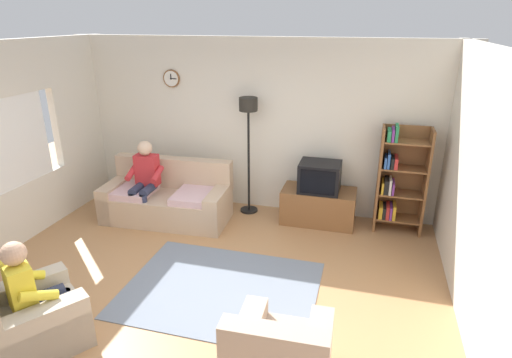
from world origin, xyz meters
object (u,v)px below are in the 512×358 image
(couch, at_px, (168,200))
(person_in_left_armchair, at_px, (32,289))
(tv_stand, at_px, (318,206))
(floor_lamp, at_px, (248,124))
(tv, at_px, (320,177))
(armchair_near_window, at_px, (29,320))
(person_on_couch, at_px, (145,177))
(bookshelf, at_px, (398,180))

(couch, relative_size, person_in_left_armchair, 1.73)
(tv_stand, bearing_deg, floor_lamp, 175.00)
(tv_stand, distance_m, tv, 0.49)
(tv, xyz_separation_m, armchair_near_window, (-2.29, -3.34, -0.46))
(couch, bearing_deg, armchair_near_window, -90.28)
(tv, bearing_deg, person_on_couch, -167.28)
(armchair_near_window, bearing_deg, tv_stand, 55.83)
(tv_stand, xyz_separation_m, bookshelf, (1.11, 0.07, 0.51))
(tv, height_order, floor_lamp, floor_lamp)
(bookshelf, bearing_deg, tv, -174.98)
(person_on_couch, bearing_deg, bookshelf, 10.44)
(tv_stand, bearing_deg, person_in_left_armchair, -124.17)
(floor_lamp, distance_m, person_in_left_armchair, 3.67)
(armchair_near_window, bearing_deg, floor_lamp, 71.58)
(armchair_near_window, bearing_deg, person_on_couch, 95.81)
(couch, height_order, person_on_couch, person_on_couch)
(person_on_couch, bearing_deg, couch, 20.44)
(tv, bearing_deg, tv_stand, 90.00)
(couch, xyz_separation_m, floor_lamp, (1.14, 0.59, 1.14))
(couch, xyz_separation_m, tv_stand, (2.27, 0.49, -0.05))
(tv_stand, height_order, person_on_couch, person_on_couch)
(tv_stand, height_order, bookshelf, bookshelf)
(tv_stand, height_order, tv, tv)
(armchair_near_window, height_order, person_in_left_armchair, person_in_left_armchair)
(tv_stand, height_order, armchair_near_window, armchair_near_window)
(floor_lamp, bearing_deg, couch, -152.53)
(tv, xyz_separation_m, bookshelf, (1.11, 0.10, 0.03))
(tv, height_order, person_in_left_armchair, person_in_left_armchair)
(floor_lamp, bearing_deg, tv_stand, -5.00)
(armchair_near_window, relative_size, person_in_left_armchair, 1.05)
(bookshelf, distance_m, armchair_near_window, 4.86)
(person_on_couch, bearing_deg, armchair_near_window, -84.19)
(tv, distance_m, floor_lamp, 1.34)
(couch, xyz_separation_m, person_on_couch, (-0.30, -0.11, 0.39))
(bookshelf, bearing_deg, couch, -170.48)
(couch, xyz_separation_m, person_in_left_armchair, (0.04, -2.80, 0.29))
(person_on_couch, distance_m, person_in_left_armchair, 2.71)
(tv, distance_m, person_in_left_armchair, 3.97)
(person_on_couch, height_order, person_in_left_armchair, person_on_couch)
(couch, relative_size, armchair_near_window, 1.65)
(armchair_near_window, bearing_deg, person_in_left_armchair, 55.82)
(bookshelf, bearing_deg, floor_lamp, 179.33)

